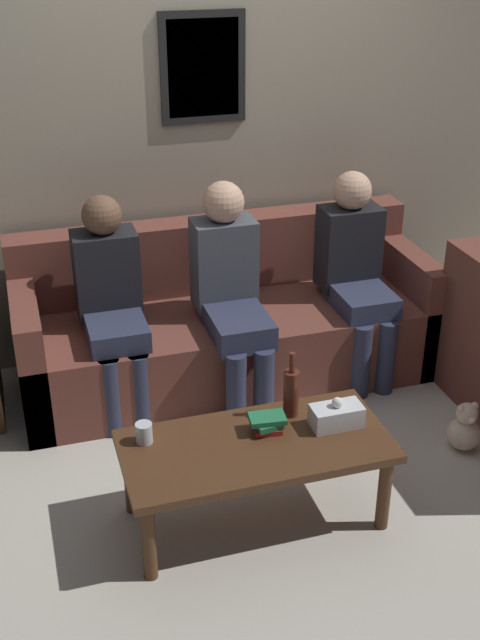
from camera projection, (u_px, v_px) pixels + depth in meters
ground_plane at (251, 417)px, 4.39m from camera, size 16.00×16.00×0.00m
wall_back at (203, 138)px, 4.60m from camera, size 9.00×0.08×2.60m
couch_main at (226, 326)px, 4.68m from camera, size 2.37×0.84×0.88m
coffee_table at (256, 453)px, 3.50m from camera, size 1.17×0.55×0.42m
wine_bottle at (291, 392)px, 3.61m from camera, size 0.07×0.07×0.32m
drinking_glass at (144, 433)px, 3.46m from camera, size 0.07×0.07×0.09m
book_stack at (267, 423)px, 3.54m from camera, size 0.17×0.12×0.08m
tissue_box at (336, 415)px, 3.57m from camera, size 0.23×0.12×0.15m
person_left at (111, 298)px, 4.24m from camera, size 0.34×0.58×1.17m
person_middle at (231, 287)px, 4.33m from camera, size 0.34×0.65×1.21m
person_right at (356, 268)px, 4.57m from camera, size 0.34×0.59×1.18m
teddy_bear at (465, 429)px, 4.09m from camera, size 0.17×0.17×0.27m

